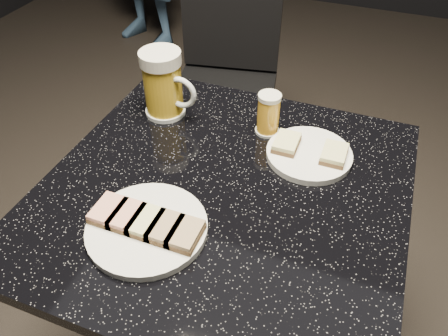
{
  "coord_description": "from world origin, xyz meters",
  "views": [
    {
      "loc": [
        0.22,
        -0.57,
        1.35
      ],
      "look_at": [
        0.0,
        0.0,
        0.8
      ],
      "focal_mm": 35.0,
      "sensor_mm": 36.0,
      "label": 1
    }
  ],
  "objects_px": {
    "plate_small": "(309,154)",
    "beer_mug": "(164,84)",
    "table": "(224,261)",
    "plate_large": "(147,228)",
    "beer_tumbler": "(268,114)",
    "chair": "(226,76)"
  },
  "relations": [
    {
      "from": "table",
      "to": "chair",
      "type": "relative_size",
      "value": 0.87
    },
    {
      "from": "plate_small",
      "to": "beer_mug",
      "type": "height_order",
      "value": "beer_mug"
    },
    {
      "from": "table",
      "to": "beer_mug",
      "type": "distance_m",
      "value": 0.43
    },
    {
      "from": "plate_small",
      "to": "beer_mug",
      "type": "distance_m",
      "value": 0.36
    },
    {
      "from": "plate_small",
      "to": "table",
      "type": "xyz_separation_m",
      "value": [
        -0.13,
        -0.15,
        -0.25
      ]
    },
    {
      "from": "table",
      "to": "beer_tumbler",
      "type": "distance_m",
      "value": 0.36
    },
    {
      "from": "plate_small",
      "to": "table",
      "type": "relative_size",
      "value": 0.24
    },
    {
      "from": "table",
      "to": "chair",
      "type": "height_order",
      "value": "chair"
    },
    {
      "from": "plate_large",
      "to": "beer_mug",
      "type": "relative_size",
      "value": 1.37
    },
    {
      "from": "plate_small",
      "to": "table",
      "type": "height_order",
      "value": "plate_small"
    },
    {
      "from": "table",
      "to": "beer_tumbler",
      "type": "height_order",
      "value": "beer_tumbler"
    },
    {
      "from": "plate_small",
      "to": "beer_mug",
      "type": "bearing_deg",
      "value": 173.98
    },
    {
      "from": "chair",
      "to": "plate_large",
      "type": "bearing_deg",
      "value": -77.22
    },
    {
      "from": "plate_small",
      "to": "plate_large",
      "type": "bearing_deg",
      "value": -126.21
    },
    {
      "from": "table",
      "to": "beer_mug",
      "type": "xyz_separation_m",
      "value": [
        -0.22,
        0.19,
        0.32
      ]
    },
    {
      "from": "plate_large",
      "to": "beer_mug",
      "type": "distance_m",
      "value": 0.37
    },
    {
      "from": "beer_mug",
      "to": "beer_tumbler",
      "type": "bearing_deg",
      "value": 3.63
    },
    {
      "from": "chair",
      "to": "beer_tumbler",
      "type": "bearing_deg",
      "value": -61.3
    },
    {
      "from": "table",
      "to": "plate_small",
      "type": "bearing_deg",
      "value": 48.08
    },
    {
      "from": "beer_mug",
      "to": "beer_tumbler",
      "type": "relative_size",
      "value": 1.61
    },
    {
      "from": "beer_tumbler",
      "to": "chair",
      "type": "distance_m",
      "value": 0.75
    },
    {
      "from": "beer_tumbler",
      "to": "beer_mug",
      "type": "bearing_deg",
      "value": -176.37
    }
  ]
}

